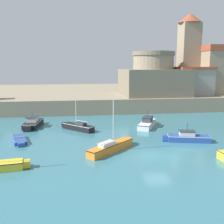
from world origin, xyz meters
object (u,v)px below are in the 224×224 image
object	(u,v)px
dinghy_blue_0	(19,140)
sailboat_orange_4	(111,147)
sailboat_black_3	(78,127)
motorboat_black_1	(33,123)
motorboat_blue_2	(187,137)
fortress	(153,78)
harbor_shed_near_wharf	(193,81)
church	(210,67)
motorboat_white_5	(147,123)

from	to	relation	value
dinghy_blue_0	sailboat_orange_4	xyz separation A→B (m)	(10.11, -4.85, 0.23)
sailboat_black_3	sailboat_orange_4	size ratio (longest dim) A/B	0.83
motorboat_black_1	sailboat_orange_4	xyz separation A→B (m)	(9.71, -12.35, -0.07)
motorboat_blue_2	dinghy_blue_0	bearing A→B (deg)	172.50
motorboat_black_1	sailboat_orange_4	size ratio (longest dim) A/B	1.06
fortress	harbor_shed_near_wharf	bearing A→B (deg)	-10.79
motorboat_black_1	sailboat_black_3	xyz separation A→B (m)	(6.42, -2.86, -0.07)
motorboat_black_1	fortress	size ratio (longest dim) A/B	0.46
motorboat_blue_2	motorboat_black_1	bearing A→B (deg)	152.15
sailboat_black_3	dinghy_blue_0	bearing A→B (deg)	-145.78
dinghy_blue_0	church	world-z (taller)	church
motorboat_white_5	motorboat_black_1	bearing A→B (deg)	172.03
harbor_shed_near_wharf	motorboat_blue_2	bearing A→B (deg)	-115.57
motorboat_black_1	motorboat_white_5	xyz separation A→B (m)	(16.38, -2.29, -0.01)
motorboat_blue_2	sailboat_orange_4	distance (m)	9.60
church	harbor_shed_near_wharf	bearing A→B (deg)	-138.58
dinghy_blue_0	fortress	xyz separation A→B (m)	(22.50, 22.11, 5.83)
church	harbor_shed_near_wharf	size ratio (longest dim) A/B	2.35
church	fortress	xyz separation A→B (m)	(-15.02, -4.66, -2.24)
sailboat_orange_4	dinghy_blue_0	bearing A→B (deg)	154.40
dinghy_blue_0	motorboat_black_1	distance (m)	7.52
dinghy_blue_0	sailboat_orange_4	bearing A→B (deg)	-25.60
motorboat_blue_2	harbor_shed_near_wharf	distance (m)	26.16
dinghy_blue_0	harbor_shed_near_wharf	bearing A→B (deg)	34.01
fortress	dinghy_blue_0	bearing A→B (deg)	-135.51
sailboat_orange_4	church	distance (m)	42.57
fortress	sailboat_orange_4	bearing A→B (deg)	-114.69
dinghy_blue_0	harbor_shed_near_wharf	xyz separation A→B (m)	(30.50, 20.58, 5.35)
sailboat_black_3	motorboat_white_5	xyz separation A→B (m)	(9.96, 0.57, 0.06)
church	harbor_shed_near_wharf	world-z (taller)	church
motorboat_black_1	motorboat_blue_2	size ratio (longest dim) A/B	1.04
motorboat_blue_2	motorboat_white_5	size ratio (longest dim) A/B	0.94
motorboat_blue_2	harbor_shed_near_wharf	bearing A→B (deg)	64.43
dinghy_blue_0	sailboat_orange_4	world-z (taller)	sailboat_orange_4
motorboat_black_1	motorboat_white_5	bearing A→B (deg)	-7.97
dinghy_blue_0	sailboat_black_3	distance (m)	8.26
dinghy_blue_0	motorboat_black_1	bearing A→B (deg)	86.94
motorboat_blue_2	church	distance (m)	35.34
motorboat_black_1	harbor_shed_near_wharf	size ratio (longest dim) A/B	0.81
motorboat_blue_2	sailboat_orange_4	xyz separation A→B (m)	(-9.32, -2.29, 0.01)
sailboat_orange_4	harbor_shed_near_wharf	world-z (taller)	harbor_shed_near_wharf
dinghy_blue_0	sailboat_orange_4	size ratio (longest dim) A/B	0.81
motorboat_black_1	motorboat_white_5	size ratio (longest dim) A/B	0.97
motorboat_black_1	church	size ratio (longest dim) A/B	0.34
sailboat_orange_4	sailboat_black_3	bearing A→B (deg)	109.12
sailboat_black_3	fortress	xyz separation A→B (m)	(15.68, 17.46, 5.60)
sailboat_orange_4	fortress	bearing A→B (deg)	65.31
sailboat_orange_4	harbor_shed_near_wharf	size ratio (longest dim) A/B	0.76
sailboat_orange_4	church	world-z (taller)	church
sailboat_black_3	church	xyz separation A→B (m)	(30.70, 22.13, 7.84)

